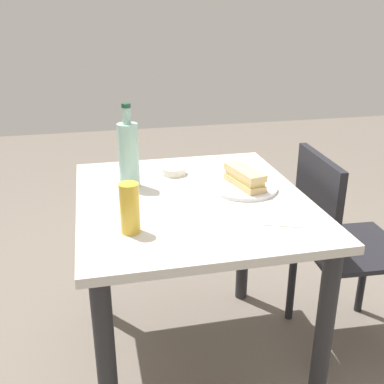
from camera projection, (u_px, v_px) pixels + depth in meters
The scene contains 10 objects.
ground_plane at pixel (192, 361), 1.99m from camera, with size 8.00×8.00×0.00m, color #6B6056.
dining_table at pixel (192, 230), 1.75m from camera, with size 0.94×0.83×0.76m.
chair_far at pixel (336, 241), 1.92m from camera, with size 0.42×0.42×0.88m.
plate_near at pixel (244, 188), 1.77m from camera, with size 0.25×0.25×0.01m, color white.
baguette_sandwich_near at pixel (244, 177), 1.75m from camera, with size 0.21×0.11×0.07m.
knife_near at pixel (256, 182), 1.79m from camera, with size 0.18×0.02×0.01m.
water_bottle at pixel (129, 154), 1.75m from camera, with size 0.08×0.08×0.32m.
beer_glass at pixel (130, 208), 1.41m from camera, with size 0.06×0.06×0.16m, color gold.
olive_bowl at pixel (174, 171), 1.92m from camera, with size 0.10×0.10×0.03m, color silver.
paper_napkin at pixel (283, 217), 1.54m from camera, with size 0.14×0.14×0.00m, color white.
Camera 1 is at (1.53, -0.34, 1.42)m, focal length 43.52 mm.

